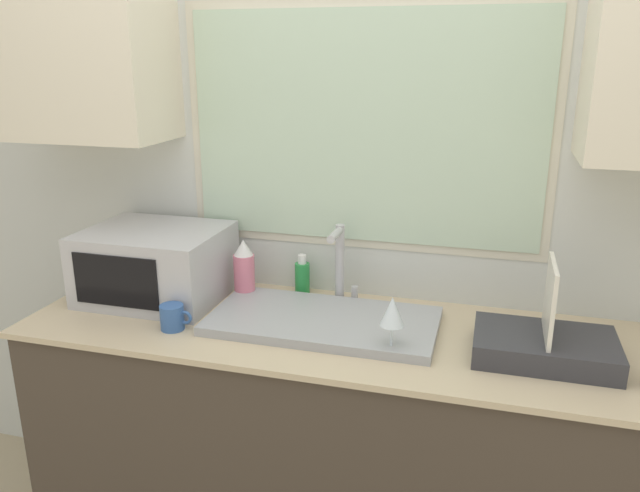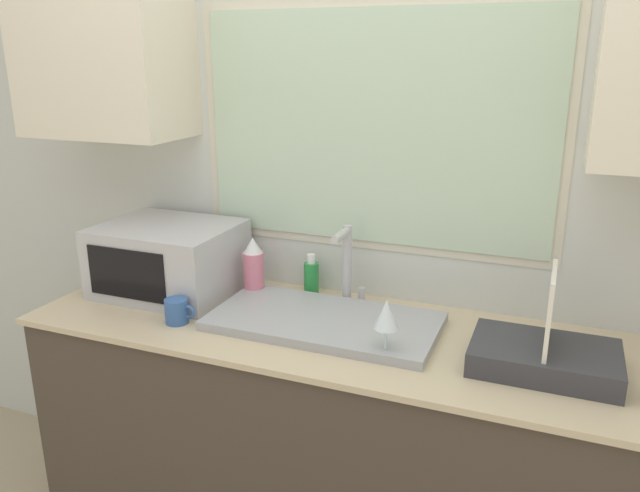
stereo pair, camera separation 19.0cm
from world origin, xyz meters
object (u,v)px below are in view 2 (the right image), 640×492
at_px(microwave, 169,258).
at_px(spray_bottle, 253,268).
at_px(soap_bottle, 311,277).
at_px(faucet, 347,260).
at_px(mug_near_sink, 177,311).
at_px(wine_glass, 386,316).
at_px(dish_rack, 545,354).

relative_size(microwave, spray_bottle, 2.20).
relative_size(microwave, soap_bottle, 3.16).
height_order(faucet, mug_near_sink, faucet).
height_order(faucet, microwave, faucet).
bearing_deg(wine_glass, mug_near_sink, -178.99).
distance_m(microwave, mug_near_sink, 0.31).
xyz_separation_m(dish_rack, spray_bottle, (-1.01, 0.20, 0.06)).
bearing_deg(dish_rack, wine_glass, -166.92).
bearing_deg(mug_near_sink, soap_bottle, 52.40).
distance_m(spray_bottle, mug_near_sink, 0.34).
distance_m(spray_bottle, soap_bottle, 0.21).
xyz_separation_m(faucet, microwave, (-0.64, -0.12, -0.03)).
xyz_separation_m(dish_rack, mug_near_sink, (-1.13, -0.11, -0.00)).
relative_size(faucet, mug_near_sink, 2.62).
height_order(dish_rack, spray_bottle, dish_rack).
distance_m(dish_rack, wine_glass, 0.45).
xyz_separation_m(faucet, wine_glass, (0.24, -0.35, -0.03)).
bearing_deg(dish_rack, spray_bottle, 168.72).
bearing_deg(faucet, wine_glass, -55.31).
xyz_separation_m(spray_bottle, mug_near_sink, (-0.12, -0.31, -0.06)).
bearing_deg(soap_bottle, spray_bottle, -155.60).
bearing_deg(soap_bottle, wine_glass, -44.74).
bearing_deg(soap_bottle, dish_rack, -19.33).
xyz_separation_m(microwave, dish_rack, (1.31, -0.12, -0.08)).
bearing_deg(microwave, soap_bottle, 18.24).
bearing_deg(wine_glass, soap_bottle, 135.26).
distance_m(microwave, wine_glass, 0.91).
distance_m(mug_near_sink, wine_glass, 0.70).
bearing_deg(faucet, mug_near_sink, -141.73).
bearing_deg(wine_glass, faucet, 124.69).
bearing_deg(microwave, spray_bottle, 14.17).
bearing_deg(mug_near_sink, faucet, 38.27).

